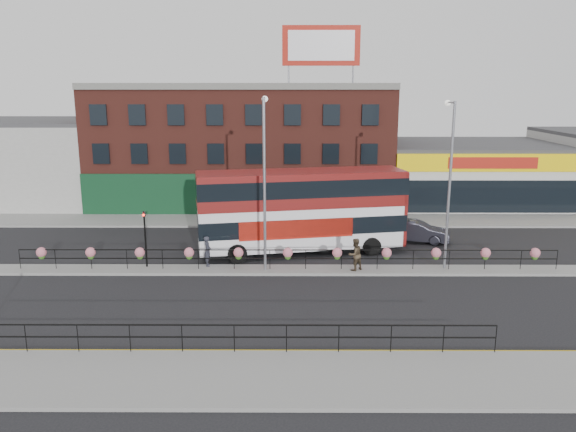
{
  "coord_description": "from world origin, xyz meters",
  "views": [
    {
      "loc": [
        0.15,
        -29.94,
        10.07
      ],
      "look_at": [
        0.0,
        3.0,
        2.5
      ],
      "focal_mm": 35.0,
      "sensor_mm": 36.0,
      "label": 1
    }
  ],
  "objects_px": {
    "car": "(416,231)",
    "lamp_column_east": "(449,171)",
    "pedestrian_a": "(208,251)",
    "pedestrian_b": "(355,254)",
    "double_decker_bus": "(302,203)",
    "lamp_column_west": "(265,169)"
  },
  "relations": [
    {
      "from": "pedestrian_a",
      "to": "car",
      "type": "bearing_deg",
      "value": -72.18
    },
    {
      "from": "double_decker_bus",
      "to": "pedestrian_b",
      "type": "xyz_separation_m",
      "value": [
        2.86,
        -3.9,
        -2.09
      ]
    },
    {
      "from": "double_decker_bus",
      "to": "car",
      "type": "height_order",
      "value": "double_decker_bus"
    },
    {
      "from": "lamp_column_west",
      "to": "double_decker_bus",
      "type": "bearing_deg",
      "value": 59.3
    },
    {
      "from": "pedestrian_b",
      "to": "lamp_column_west",
      "type": "bearing_deg",
      "value": -36.77
    },
    {
      "from": "pedestrian_a",
      "to": "lamp_column_west",
      "type": "xyz_separation_m",
      "value": [
        3.29,
        -0.41,
        4.75
      ]
    },
    {
      "from": "double_decker_bus",
      "to": "pedestrian_a",
      "type": "height_order",
      "value": "double_decker_bus"
    },
    {
      "from": "car",
      "to": "lamp_column_west",
      "type": "height_order",
      "value": "lamp_column_west"
    },
    {
      "from": "pedestrian_b",
      "to": "pedestrian_a",
      "type": "bearing_deg",
      "value": -38.05
    },
    {
      "from": "car",
      "to": "pedestrian_b",
      "type": "height_order",
      "value": "pedestrian_b"
    },
    {
      "from": "double_decker_bus",
      "to": "lamp_column_west",
      "type": "relative_size",
      "value": 1.37
    },
    {
      "from": "car",
      "to": "lamp_column_east",
      "type": "height_order",
      "value": "lamp_column_east"
    },
    {
      "from": "pedestrian_b",
      "to": "lamp_column_west",
      "type": "relative_size",
      "value": 0.19
    },
    {
      "from": "pedestrian_b",
      "to": "lamp_column_east",
      "type": "relative_size",
      "value": 0.2
    },
    {
      "from": "double_decker_bus",
      "to": "car",
      "type": "relative_size",
      "value": 2.86
    },
    {
      "from": "double_decker_bus",
      "to": "lamp_column_west",
      "type": "distance_m",
      "value": 4.9
    },
    {
      "from": "pedestrian_a",
      "to": "pedestrian_b",
      "type": "distance_m",
      "value": 8.3
    },
    {
      "from": "pedestrian_b",
      "to": "lamp_column_west",
      "type": "height_order",
      "value": "lamp_column_west"
    },
    {
      "from": "double_decker_bus",
      "to": "car",
      "type": "bearing_deg",
      "value": 18.4
    },
    {
      "from": "double_decker_bus",
      "to": "car",
      "type": "xyz_separation_m",
      "value": [
        7.68,
        2.55,
        -2.44
      ]
    },
    {
      "from": "car",
      "to": "lamp_column_west",
      "type": "distance_m",
      "value": 12.6
    },
    {
      "from": "pedestrian_a",
      "to": "pedestrian_b",
      "type": "relative_size",
      "value": 0.95
    }
  ]
}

